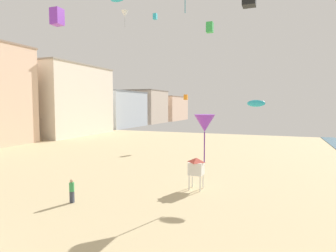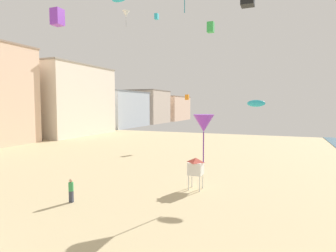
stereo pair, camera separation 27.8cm
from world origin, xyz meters
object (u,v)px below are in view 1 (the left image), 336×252
object	(u,v)px
kite_green_box	(210,27)
lifeguard_stand	(196,167)
kite_cyan_box	(155,16)
kite_orange_box	(186,97)
kite_purple_delta	(205,123)
kite_cyan_parafoil	(256,103)
kite_flyer	(72,190)
kite_purple_box	(57,17)
kite_white_delta	(125,14)

from	to	relation	value
kite_green_box	lifeguard_stand	bearing A→B (deg)	-80.75
kite_cyan_box	kite_orange_box	bearing A→B (deg)	-1.49
kite_green_box	kite_purple_delta	size ratio (longest dim) A/B	0.37
kite_cyan_parafoil	kite_purple_delta	xyz separation A→B (m)	(-3.01, -5.89, -1.42)
kite_orange_box	kite_cyan_box	bearing A→B (deg)	178.51
kite_flyer	kite_purple_box	xyz separation A→B (m)	(-4.84, 4.36, 13.39)
kite_flyer	kite_orange_box	world-z (taller)	kite_orange_box
kite_orange_box	kite_white_delta	distance (m)	15.78
lifeguard_stand	kite_purple_delta	world-z (taller)	kite_purple_delta
kite_cyan_parafoil	kite_purple_delta	size ratio (longest dim) A/B	0.44
kite_green_box	kite_cyan_box	size ratio (longest dim) A/B	1.31
kite_green_box	kite_white_delta	world-z (taller)	kite_white_delta
lifeguard_stand	kite_orange_box	distance (m)	24.90
kite_cyan_box	kite_flyer	bearing A→B (deg)	-77.24
kite_purple_box	lifeguard_stand	bearing A→B (deg)	8.55
kite_flyer	kite_purple_box	bearing A→B (deg)	-107.76
kite_cyan_parafoil	kite_cyan_box	xyz separation A→B (m)	(-17.89, 19.06, 14.63)
kite_green_box	kite_purple_delta	bearing A→B (deg)	-77.80
kite_purple_box	kite_white_delta	world-z (taller)	kite_white_delta
kite_green_box	kite_cyan_box	xyz separation A→B (m)	(-11.51, 9.35, 5.24)
kite_green_box	kite_cyan_box	distance (m)	15.72
kite_purple_delta	kite_purple_box	bearing A→B (deg)	178.55
kite_cyan_parafoil	kite_white_delta	world-z (taller)	kite_white_delta
kite_white_delta	kite_cyan_parafoil	bearing A→B (deg)	-32.48
kite_flyer	kite_purple_delta	bearing A→B (deg)	140.09
kite_green_box	kite_orange_box	distance (m)	13.76
lifeguard_stand	kite_white_delta	xyz separation A→B (m)	(-15.87, 16.53, 18.52)
kite_flyer	kite_orange_box	size ratio (longest dim) A/B	1.89
kite_purple_delta	kite_cyan_parafoil	bearing A→B (deg)	62.97
kite_green_box	kite_cyan_parafoil	distance (m)	14.94
kite_purple_box	kite_orange_box	size ratio (longest dim) A/B	1.61
kite_green_box	kite_purple_box	world-z (taller)	kite_green_box
kite_flyer	kite_green_box	distance (m)	25.40
kite_green_box	kite_white_delta	bearing A→B (deg)	167.40
kite_flyer	kite_cyan_box	distance (m)	36.15
lifeguard_stand	kite_cyan_parafoil	world-z (taller)	kite_cyan_parafoil
kite_cyan_parafoil	kite_purple_delta	distance (m)	6.77
kite_cyan_parafoil	kite_purple_box	distance (m)	18.64
kite_orange_box	kite_purple_box	bearing A→B (deg)	-98.74
kite_orange_box	kite_purple_delta	bearing A→B (deg)	-69.25
kite_purple_delta	kite_orange_box	distance (m)	26.65
kite_flyer	kite_white_delta	distance (m)	31.13
kite_cyan_parafoil	kite_white_delta	xyz separation A→B (m)	(-20.06, 12.77, 13.48)
kite_cyan_box	kite_orange_box	distance (m)	14.57
kite_purple_delta	kite_purple_box	world-z (taller)	kite_purple_box
kite_green_box	kite_orange_box	size ratio (longest dim) A/B	1.42
kite_cyan_box	kite_white_delta	size ratio (longest dim) A/B	0.39
kite_flyer	kite_green_box	world-z (taller)	kite_green_box
kite_purple_delta	kite_cyan_box	world-z (taller)	kite_cyan_box
kite_flyer	kite_green_box	size ratio (longest dim) A/B	1.33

